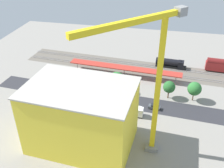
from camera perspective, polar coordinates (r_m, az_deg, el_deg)
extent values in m
plane|color=gray|center=(99.64, 0.95, -1.72)|extent=(149.96, 149.96, 0.00)
cube|color=#665E54|center=(118.63, 3.07, 3.96)|extent=(94.53, 21.22, 0.01)
cube|color=#2D2D33|center=(95.48, 0.35, -3.33)|extent=(94.14, 15.95, 0.01)
cube|color=#9E9EA8|center=(121.96, 3.37, 4.85)|extent=(93.48, 7.09, 0.12)
cube|color=#9E9EA8|center=(120.69, 3.26, 4.55)|extent=(93.48, 7.09, 0.12)
cube|color=#9E9EA8|center=(116.42, 2.87, 3.51)|extent=(93.48, 7.09, 0.12)
cube|color=#9E9EA8|center=(115.16, 2.75, 3.19)|extent=(93.48, 7.09, 0.12)
cube|color=#B73328|center=(108.99, 2.74, 3.60)|extent=(48.05, 7.82, 0.39)
cylinder|color=slate|center=(107.62, 13.90, 1.08)|extent=(0.30, 0.30, 3.56)
cylinder|color=slate|center=(109.91, 2.71, 2.69)|extent=(0.30, 0.30, 3.56)
cylinder|color=slate|center=(116.23, -7.66, 4.10)|extent=(0.30, 0.30, 3.56)
cube|color=black|center=(120.18, 12.81, 3.83)|extent=(13.74, 3.70, 1.00)
cylinder|color=black|center=(119.36, 12.32, 4.77)|extent=(11.21, 3.80, 2.99)
cube|color=black|center=(119.56, 14.90, 4.08)|extent=(2.79, 3.37, 3.54)
cylinder|color=black|center=(118.68, 10.51, 6.00)|extent=(0.70, 0.70, 1.40)
cube|color=black|center=(91.72, 9.28, -5.31)|extent=(3.59, 2.10, 0.30)
cube|color=#474C51|center=(91.38, 9.31, -5.02)|extent=(4.25, 2.24, 0.86)
cube|color=#1E2328|center=(90.96, 9.35, -4.65)|extent=(2.44, 1.83, 0.58)
cube|color=black|center=(91.35, 3.74, -5.08)|extent=(3.71, 2.03, 0.30)
cube|color=black|center=(91.02, 3.75, -4.80)|extent=(4.40, 2.15, 0.82)
cube|color=#1E2328|center=(90.59, 3.77, -4.42)|extent=(2.51, 1.80, 0.65)
cube|color=black|center=(92.48, -1.05, -4.50)|extent=(3.59, 2.08, 0.30)
cube|color=gray|center=(92.15, -1.05, -4.22)|extent=(4.25, 2.21, 0.84)
cube|color=#1E2328|center=(91.72, -1.06, -3.83)|extent=(2.43, 1.84, 0.68)
cube|color=black|center=(94.96, -5.94, -3.63)|extent=(3.61, 2.02, 0.30)
cube|color=navy|center=(94.67, -5.95, -3.38)|extent=(4.27, 2.16, 0.72)
cube|color=#1E2328|center=(94.32, -5.97, -3.07)|extent=(2.45, 1.77, 0.52)
cube|color=black|center=(97.84, -10.70, -2.90)|extent=(4.11, 2.11, 0.30)
cube|color=silver|center=(97.53, -10.74, -2.63)|extent=(4.87, 2.25, 0.82)
cube|color=#1E2328|center=(97.16, -10.77, -2.30)|extent=(2.78, 1.85, 0.54)
cube|color=yellow|center=(72.60, -6.76, -7.17)|extent=(29.66, 21.02, 18.51)
cube|color=#B7B2A8|center=(67.20, -7.24, -0.82)|extent=(30.30, 21.66, 0.40)
cube|color=gray|center=(76.73, 8.72, -13.42)|extent=(3.60, 3.60, 1.20)
cube|color=yellow|center=(65.35, 9.97, -1.85)|extent=(1.40, 1.40, 37.85)
cube|color=yellow|center=(50.91, 3.65, 13.31)|extent=(18.56, 19.62, 1.20)
cube|color=gray|center=(60.55, 14.89, 15.26)|extent=(3.10, 3.12, 2.00)
cube|color=black|center=(88.52, 3.20, -6.33)|extent=(9.88, 2.90, 0.50)
cube|color=silver|center=(87.38, 3.93, -5.62)|extent=(7.70, 2.96, 2.68)
cube|color=maroon|center=(88.35, 0.85, -5.12)|extent=(2.39, 2.53, 2.56)
cube|color=black|center=(91.16, -9.83, -5.55)|extent=(8.65, 2.43, 0.50)
cube|color=silver|center=(89.79, -9.30, -4.80)|extent=(6.51, 2.58, 2.86)
cube|color=#334C8C|center=(91.51, -11.77, -4.47)|extent=(2.24, 2.41, 2.49)
cube|color=black|center=(87.88, 3.62, -6.66)|extent=(9.82, 2.34, 0.50)
cube|color=white|center=(86.78, 4.34, -5.91)|extent=(7.73, 2.54, 2.74)
cube|color=maroon|center=(87.55, 1.17, -5.56)|extent=(2.14, 2.43, 2.42)
cylinder|color=brown|center=(98.44, 17.42, -2.66)|extent=(0.37, 0.37, 3.23)
sphere|color=#2D7233|center=(96.69, 17.73, -1.00)|extent=(4.97, 4.97, 4.97)
cylinder|color=brown|center=(98.74, 1.02, -0.83)|extent=(0.48, 0.48, 3.56)
sphere|color=#2D7233|center=(96.81, 1.04, 1.06)|extent=(5.66, 5.66, 5.66)
cylinder|color=brown|center=(97.57, 12.29, -2.20)|extent=(0.45, 0.45, 3.14)
sphere|color=#28662D|center=(95.93, 12.49, -0.64)|extent=(4.43, 4.43, 4.43)
cylinder|color=brown|center=(104.57, -9.70, 0.51)|extent=(0.59, 0.59, 3.12)
sphere|color=#38843D|center=(103.01, -9.86, 2.04)|extent=(4.64, 4.64, 4.64)
cylinder|color=#333333|center=(91.92, -4.95, -3.05)|extent=(0.16, 0.16, 5.13)
cube|color=black|center=(90.27, -5.04, -1.46)|extent=(0.36, 0.36, 0.90)
sphere|color=green|center=(90.49, -5.16, -1.61)|extent=(0.20, 0.20, 0.20)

